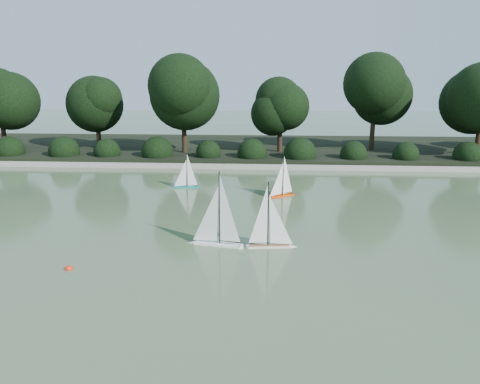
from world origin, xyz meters
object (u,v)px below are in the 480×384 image
at_px(sailboat_orange, 280,190).
at_px(sailboat_teal, 184,182).
at_px(sailboat_white_b, 274,237).
at_px(sailboat_white_a, 213,233).
at_px(race_buoy, 69,269).

relative_size(sailboat_orange, sailboat_teal, 1.12).
height_order(sailboat_white_b, sailboat_teal, sailboat_white_b).
bearing_deg(sailboat_white_b, sailboat_white_a, 177.77).
bearing_deg(sailboat_teal, sailboat_orange, -17.59).
xyz_separation_m(sailboat_white_a, sailboat_white_b, (1.25, -0.05, -0.04)).
distance_m(sailboat_orange, sailboat_teal, 3.13).
bearing_deg(sailboat_white_b, race_buoy, -159.82).
relative_size(sailboat_white_a, race_buoy, 11.50).
distance_m(sailboat_white_a, sailboat_orange, 4.37).
xyz_separation_m(sailboat_white_a, race_buoy, (-2.49, -1.42, -0.26)).
xyz_separation_m(sailboat_orange, sailboat_teal, (-2.98, 0.95, -0.02)).
height_order(sailboat_white_a, sailboat_orange, sailboat_white_a).
bearing_deg(sailboat_orange, sailboat_white_b, -92.70).
bearing_deg(sailboat_teal, sailboat_white_b, -61.46).
distance_m(sailboat_teal, race_buoy, 6.57).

